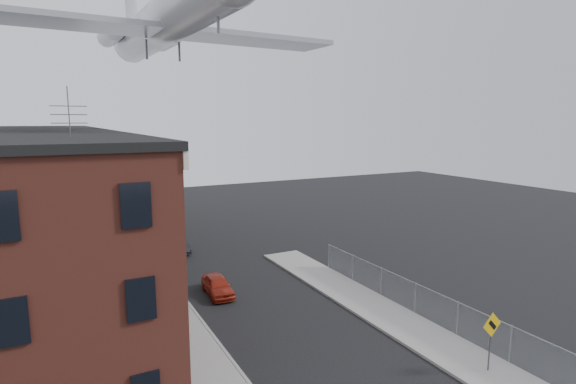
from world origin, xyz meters
The scene contains 18 objects.
sidewalk_left centered at (-5.50, 24.00, 0.06)m, with size 3.00×62.00×0.12m, color gray.
sidewalk_right centered at (5.50, 6.00, 0.06)m, with size 3.00×26.00×0.12m, color gray.
curb_left centered at (-4.05, 24.00, 0.07)m, with size 0.15×62.00×0.14m, color gray.
curb_right centered at (4.05, 6.00, 0.07)m, with size 0.15×26.00×0.14m, color gray.
corner_building centered at (-12.00, 7.00, 5.16)m, with size 10.31×12.30×12.15m.
row_house_a centered at (-11.96, 16.50, 5.13)m, with size 11.98×7.00×10.30m.
row_house_b centered at (-11.96, 23.50, 5.13)m, with size 11.98×7.00×10.30m.
row_house_c centered at (-11.96, 30.50, 5.13)m, with size 11.98×7.00×10.30m.
row_house_d centered at (-11.96, 37.50, 5.13)m, with size 11.98×7.00×10.30m.
row_house_e centered at (-11.96, 44.50, 5.13)m, with size 11.98×7.00×10.30m.
chainlink_fence centered at (7.00, 5.00, 1.00)m, with size 0.06×18.06×1.90m.
warning_sign centered at (5.60, -1.03, 1.88)m, with size 1.10×0.11×2.80m.
utility_pole centered at (-5.60, 18.00, 4.67)m, with size 1.80×0.26×9.00m.
street_tree centered at (-5.27, 27.92, 3.45)m, with size 3.22×3.20×5.20m.
car_near centered at (-1.98, 13.04, 0.62)m, with size 1.46×3.63×1.24m, color #9D2414.
car_mid centered at (-1.80, 23.62, 0.62)m, with size 1.30×3.74×1.23m, color black.
car_far centered at (-3.59, 35.70, 0.61)m, with size 1.72×4.23×1.23m, color slate.
airplane centered at (-2.15, 24.12, 18.57)m, with size 26.30×30.03×8.71m.
Camera 1 is at (-10.63, -13.02, 10.95)m, focal length 28.00 mm.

